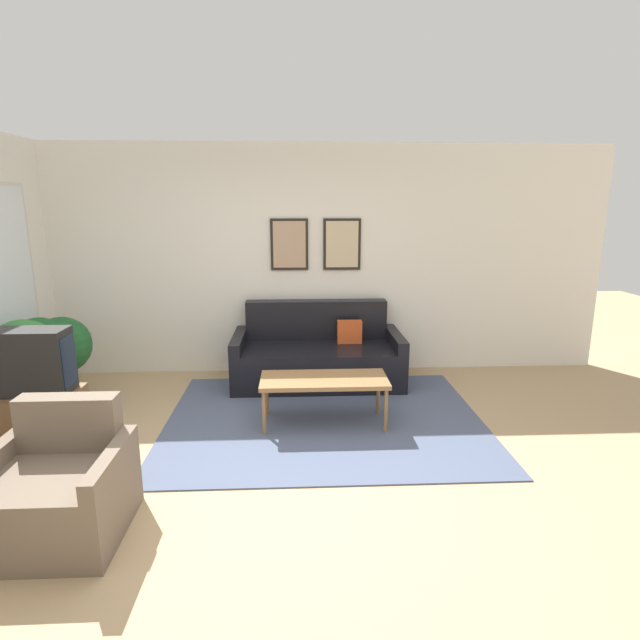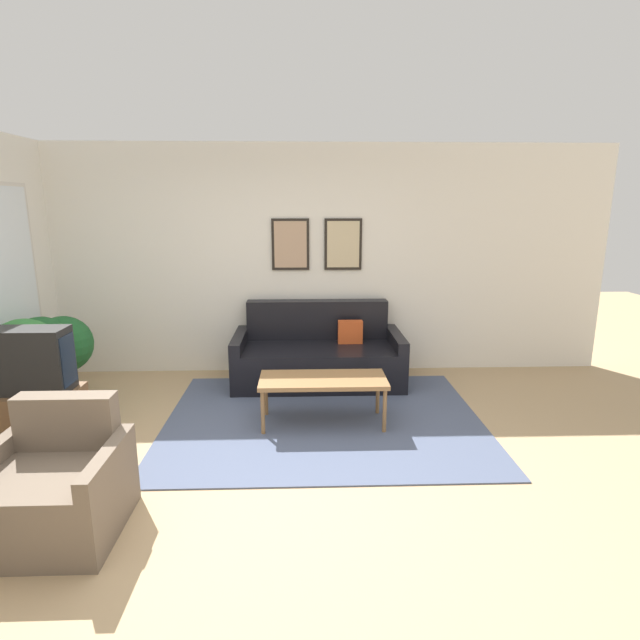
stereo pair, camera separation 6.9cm
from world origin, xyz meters
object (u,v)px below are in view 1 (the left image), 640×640
object	(u,v)px
coffee_table	(324,382)
potted_plant_tall	(24,358)
armchair	(57,492)
couch	(318,356)
tv	(24,362)

from	to	relation	value
coffee_table	potted_plant_tall	bearing A→B (deg)	178.83
armchair	potted_plant_tall	distance (m)	1.86
coffee_table	armchair	distance (m)	2.30
couch	armchair	distance (m)	3.17
couch	tv	world-z (taller)	tv
armchair	potted_plant_tall	size ratio (longest dim) A/B	0.80
armchair	potted_plant_tall	bearing A→B (deg)	117.63
couch	coffee_table	world-z (taller)	couch
armchair	tv	bearing A→B (deg)	118.91
couch	armchair	world-z (taller)	couch
coffee_table	armchair	xyz separation A→B (m)	(-1.74, -1.50, -0.14)
couch	potted_plant_tall	bearing A→B (deg)	-157.55
coffee_table	potted_plant_tall	distance (m)	2.70
coffee_table	armchair	size ratio (longest dim) A/B	1.43
tv	potted_plant_tall	bearing A→B (deg)	119.15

